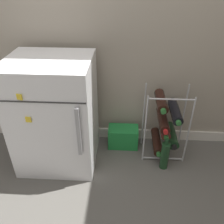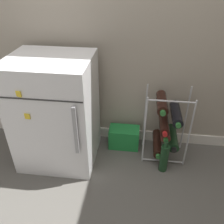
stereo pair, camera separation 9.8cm
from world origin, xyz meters
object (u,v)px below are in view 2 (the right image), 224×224
Objects in this scene: wine_rack at (166,125)px; soda_box at (124,137)px; mini_fridge at (56,112)px; loose_bottle_floor at (164,158)px.

soda_box is (-0.32, 0.07, -0.20)m from wine_rack.
mini_fridge reaches higher than loose_bottle_floor.
mini_fridge is 0.82m from wine_rack.
soda_box is 0.39m from loose_bottle_floor.
wine_rack reaches higher than soda_box.
wine_rack reaches higher than loose_bottle_floor.
soda_box is at bearing 142.82° from loose_bottle_floor.
soda_box is at bearing 19.69° from mini_fridge.
mini_fridge reaches higher than soda_box.
wine_rack is at bearing -12.53° from soda_box.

